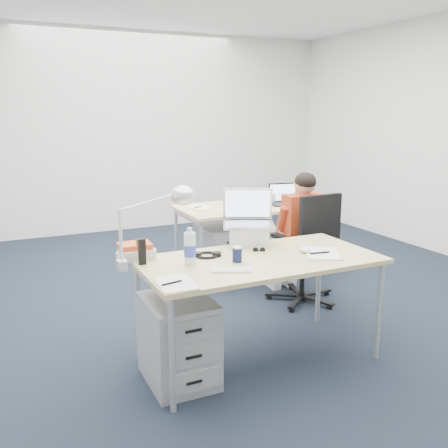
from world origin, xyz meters
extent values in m
plane|color=black|center=(0.00, 0.00, 0.00)|extent=(7.00, 7.00, 0.00)
cube|color=silver|center=(0.00, 3.50, 1.40)|extent=(6.00, 0.02, 2.80)
cube|color=tan|center=(-0.31, -0.78, 0.71)|extent=(1.60, 0.80, 0.03)
cylinder|color=#B7BABC|center=(-1.06, -1.13, 0.35)|extent=(0.04, 0.04, 0.70)
cylinder|color=#B7BABC|center=(0.44, -1.13, 0.35)|extent=(0.04, 0.04, 0.70)
cylinder|color=#B7BABC|center=(-1.06, -0.43, 0.35)|extent=(0.04, 0.04, 0.70)
cylinder|color=#B7BABC|center=(0.44, -0.43, 0.35)|extent=(0.04, 0.04, 0.70)
cube|color=tan|center=(0.59, 0.94, 0.71)|extent=(1.60, 0.80, 0.03)
cylinder|color=#B7BABC|center=(-0.16, 0.59, 0.35)|extent=(0.04, 0.04, 0.70)
cylinder|color=#B7BABC|center=(1.34, 0.59, 0.35)|extent=(0.04, 0.04, 0.70)
cylinder|color=#B7BABC|center=(-0.16, 1.29, 0.35)|extent=(0.04, 0.04, 0.70)
cylinder|color=#B7BABC|center=(1.34, 1.29, 0.35)|extent=(0.04, 0.04, 0.70)
cylinder|color=black|center=(0.59, 0.01, 0.25)|extent=(0.04, 0.04, 0.39)
cube|color=black|center=(0.59, 0.01, 0.45)|extent=(0.46, 0.46, 0.07)
cube|color=black|center=(0.60, -0.21, 0.77)|extent=(0.41, 0.07, 0.49)
cube|color=#AE3518|center=(0.58, 0.02, 0.74)|extent=(0.37, 0.21, 0.48)
sphere|color=tan|center=(0.58, 0.02, 1.07)|extent=(0.19, 0.19, 0.19)
cube|color=#A3A5A8|center=(-0.91, -0.82, 0.28)|extent=(0.40, 0.50, 0.55)
cube|color=#A3A5A8|center=(0.18, 0.89, 0.28)|extent=(0.40, 0.50, 0.55)
cube|color=white|center=(-0.59, -0.95, 0.74)|extent=(0.27, 0.19, 0.01)
ellipsoid|color=white|center=(0.04, -0.80, 0.75)|extent=(0.08, 0.11, 0.04)
cylinder|color=#151D43|center=(-0.48, -0.79, 0.78)|extent=(0.08, 0.08, 0.10)
cylinder|color=silver|center=(-0.78, -0.73, 0.85)|extent=(0.08, 0.08, 0.24)
cube|color=silver|center=(-1.06, -0.43, 0.78)|extent=(0.26, 0.21, 0.10)
cube|color=black|center=(-1.06, -0.59, 0.82)|extent=(0.05, 0.03, 0.17)
cube|color=#DABF7E|center=(-1.00, -1.04, 0.73)|extent=(0.22, 0.30, 0.01)
cube|color=#DABF7E|center=(0.12, -0.89, 0.74)|extent=(0.33, 0.37, 0.01)
cylinder|color=white|center=(0.81, 0.96, 0.79)|extent=(0.10, 0.10, 0.11)
cube|color=white|center=(0.01, 1.03, 0.73)|extent=(0.23, 0.29, 0.01)
camera|label=1|loc=(-1.88, -3.58, 1.69)|focal=40.00mm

